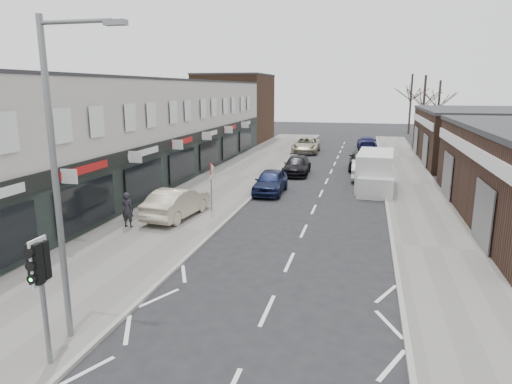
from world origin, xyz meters
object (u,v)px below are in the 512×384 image
Objects in this scene: white_van at (375,172)px; street_lamp at (60,167)px; parked_car_right_c at (367,143)px; traffic_light at (40,273)px; pedestrian at (127,210)px; warning_sign at (212,172)px; sedan_on_pavement at (177,203)px; parked_car_left_b at (297,165)px; parked_car_left_c at (306,145)px; parked_car_right_b at (361,160)px; parked_car_right_a at (362,170)px; parked_car_left_a at (270,182)px.

street_lamp is at bearing -107.27° from white_van.
parked_car_right_c is at bearing 94.78° from white_van.
pedestrian is (-3.67, 10.35, -1.46)m from traffic_light.
warning_sign is 2.44m from sedan_on_pavement.
street_lamp is 2.96× the size of warning_sign.
warning_sign is 29.64m from parked_car_right_c.
parked_car_left_b is 12.40m from parked_car_left_c.
sedan_on_pavement reaches higher than parked_car_left_b.
warning_sign is at bearing -104.50° from parked_car_left_b.
parked_car_left_c is 10.78m from parked_car_right_b.
parked_car_left_c is at bearing 88.27° from street_lamp.
pedestrian is at bearing -111.53° from parked_car_left_b.
white_van reaches higher than pedestrian.
parked_car_right_b is at bearing -113.51° from pedestrian.
parked_car_right_b is at bearing 64.18° from warning_sign.
warning_sign is (-0.76, 14.02, -0.21)m from traffic_light.
street_lamp reaches higher than parked_car_right_a.
parked_car_right_a is (5.57, 6.04, -0.03)m from parked_car_left_a.
traffic_light is at bearing -105.95° from white_van.
parked_car_left_b is (0.64, 6.83, -0.06)m from parked_car_left_a.
street_lamp is at bearing 105.72° from sedan_on_pavement.
white_van reaches higher than sedan_on_pavement.
traffic_light is 26.35m from parked_car_right_a.
parked_car_left_a is (4.93, 9.01, -0.21)m from pedestrian.
warning_sign is at bearing -124.16° from sedan_on_pavement.
parked_car_left_b is (1.91, 26.19, -1.73)m from traffic_light.
traffic_light is 0.49× the size of white_van.
parked_car_right_c is at bearing -101.00° from sedan_on_pavement.
parked_car_left_b is at bearing -10.05° from parked_car_right_a.
traffic_light is 14.04m from warning_sign.
white_van is at bearing 23.27° from parked_car_left_a.
parked_car_left_c is at bearing 89.99° from parked_car_left_a.
traffic_light is at bearing -92.93° from parked_car_left_c.
warning_sign is at bearing 71.60° from parked_car_right_c.
traffic_light is at bearing 74.04° from parked_car_right_a.
parked_car_left_a is 0.91× the size of parked_car_right_b.
parked_car_left_b is (2.67, 12.17, -1.52)m from warning_sign.
traffic_light is at bearing 77.49° from parked_car_right_c.
pedestrian is at bearing -130.59° from white_van.
parked_car_left_c is (4.67, 28.20, -0.18)m from pedestrian.
pedestrian is 16.79m from parked_car_left_b.
parked_car_left_c is (-6.66, 16.34, -0.37)m from white_van.
traffic_light is 30.19m from parked_car_right_b.
traffic_light reaches higher than warning_sign.
pedestrian is at bearing -128.39° from warning_sign.
traffic_light is 0.56× the size of parked_car_left_c.
parked_car_left_a is 0.79× the size of parked_car_left_c.
traffic_light is at bearing 114.51° from pedestrian.
traffic_light is 0.68× the size of sedan_on_pavement.
traffic_light is 1.15× the size of warning_sign.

